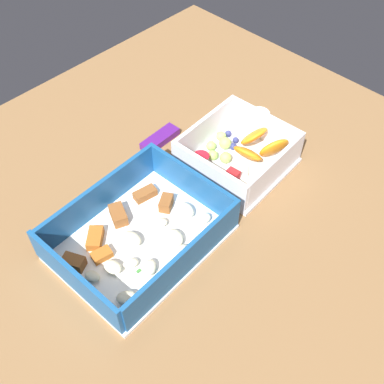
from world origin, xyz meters
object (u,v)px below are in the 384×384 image
at_px(fruit_bowl, 240,155).
at_px(paper_cup_liner, 259,116).
at_px(pasta_container, 140,235).
at_px(candy_bar, 160,139).

relative_size(fruit_bowl, paper_cup_liner, 4.42).
bearing_deg(pasta_container, candy_bar, 36.56).
relative_size(candy_bar, paper_cup_liner, 2.01).
distance_m(pasta_container, fruit_bowl, 0.21).
height_order(pasta_container, paper_cup_liner, pasta_container).
xyz_separation_m(pasta_container, fruit_bowl, (0.21, -0.00, 0.00)).
xyz_separation_m(fruit_bowl, paper_cup_liner, (0.10, 0.04, -0.01)).
bearing_deg(fruit_bowl, pasta_container, 179.84).
distance_m(pasta_container, candy_bar, 0.20).
xyz_separation_m(candy_bar, paper_cup_liner, (0.15, -0.08, 0.00)).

